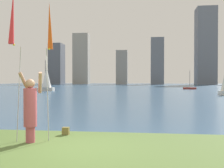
{
  "coord_description": "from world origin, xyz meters",
  "views": [
    {
      "loc": [
        1.84,
        -6.94,
        1.81
      ],
      "look_at": [
        -1.12,
        17.23,
        1.41
      ],
      "focal_mm": 43.35,
      "sensor_mm": 36.0,
      "label": 1
    }
  ],
  "objects_px": {
    "sailboat_7": "(46,79)",
    "sailboat_1": "(190,88)",
    "kite_flag_left": "(13,19)",
    "person": "(30,108)",
    "kite_flag_right": "(50,29)",
    "bag": "(66,131)"
  },
  "relations": [
    {
      "from": "kite_flag_left",
      "to": "kite_flag_right",
      "type": "bearing_deg",
      "value": 31.68
    },
    {
      "from": "kite_flag_right",
      "to": "sailboat_1",
      "type": "relative_size",
      "value": 1.17
    },
    {
      "from": "kite_flag_left",
      "to": "sailboat_1",
      "type": "relative_size",
      "value": 1.25
    },
    {
      "from": "person",
      "to": "kite_flag_right",
      "type": "height_order",
      "value": "kite_flag_right"
    },
    {
      "from": "kite_flag_right",
      "to": "bag",
      "type": "bearing_deg",
      "value": 72.46
    },
    {
      "from": "kite_flag_left",
      "to": "bag",
      "type": "xyz_separation_m",
      "value": [
        1.14,
        1.34,
        -3.39
      ]
    },
    {
      "from": "bag",
      "to": "sailboat_1",
      "type": "xyz_separation_m",
      "value": [
        10.89,
        43.29,
        0.1
      ]
    },
    {
      "from": "person",
      "to": "sailboat_7",
      "type": "bearing_deg",
      "value": 101.76
    },
    {
      "from": "kite_flag_left",
      "to": "sailboat_1",
      "type": "bearing_deg",
      "value": 74.92
    },
    {
      "from": "kite_flag_left",
      "to": "sailboat_1",
      "type": "distance_m",
      "value": 46.33
    },
    {
      "from": "sailboat_7",
      "to": "sailboat_1",
      "type": "bearing_deg",
      "value": 23.92
    },
    {
      "from": "sailboat_7",
      "to": "bag",
      "type": "bearing_deg",
      "value": -68.33
    },
    {
      "from": "kite_flag_left",
      "to": "person",
      "type": "bearing_deg",
      "value": 19.43
    },
    {
      "from": "sailboat_1",
      "to": "sailboat_7",
      "type": "xyz_separation_m",
      "value": [
        -23.88,
        -10.59,
        1.65
      ]
    },
    {
      "from": "kite_flag_left",
      "to": "sailboat_7",
      "type": "xyz_separation_m",
      "value": [
        -11.85,
        34.03,
        -1.64
      ]
    },
    {
      "from": "person",
      "to": "kite_flag_left",
      "type": "bearing_deg",
      "value": -168.76
    },
    {
      "from": "bag",
      "to": "sailboat_7",
      "type": "bearing_deg",
      "value": 111.67
    },
    {
      "from": "bag",
      "to": "sailboat_1",
      "type": "relative_size",
      "value": 0.07
    },
    {
      "from": "kite_flag_left",
      "to": "sailboat_7",
      "type": "relative_size",
      "value": 0.9
    },
    {
      "from": "bag",
      "to": "person",
      "type": "bearing_deg",
      "value": -120.46
    },
    {
      "from": "bag",
      "to": "kite_flag_right",
      "type": "bearing_deg",
      "value": -107.54
    },
    {
      "from": "bag",
      "to": "sailboat_7",
      "type": "xyz_separation_m",
      "value": [
        -12.99,
        32.69,
        1.75
      ]
    }
  ]
}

